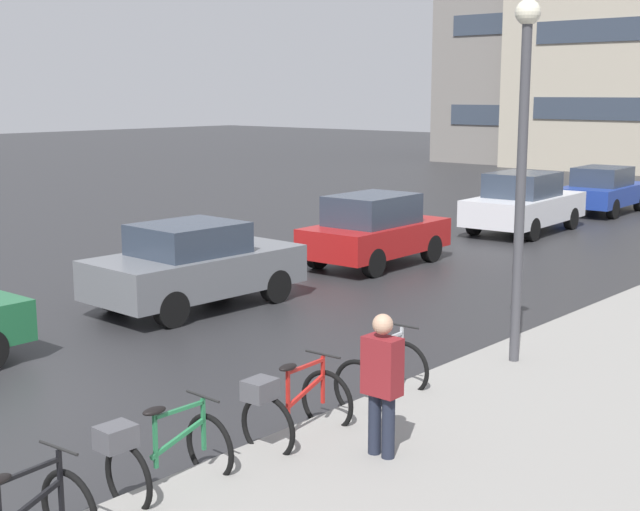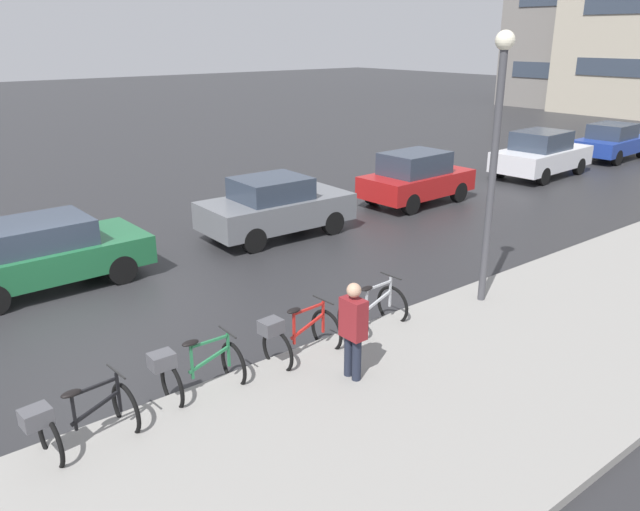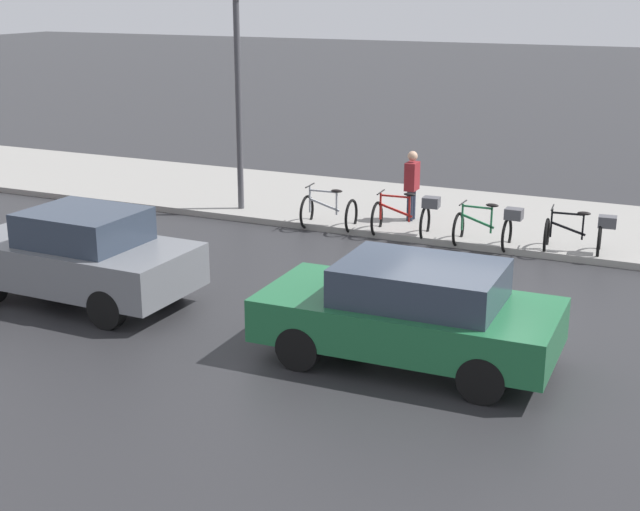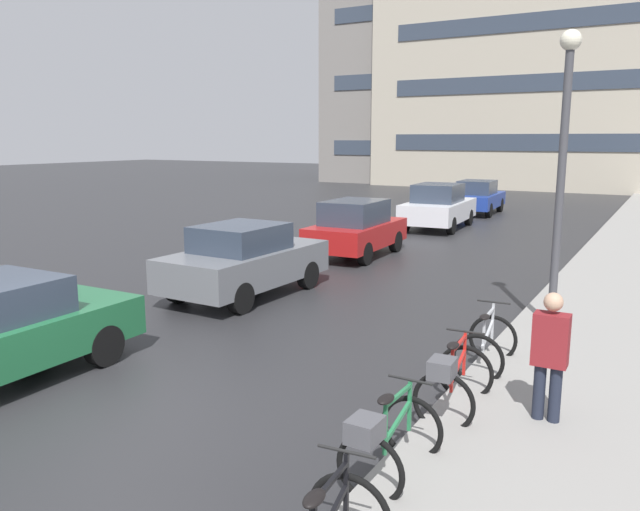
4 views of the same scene
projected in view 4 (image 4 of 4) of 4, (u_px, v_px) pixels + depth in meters
The scene contains 12 objects.
ground_plane at pixel (91, 421), 7.69m from camera, with size 140.00×140.00×0.00m, color #28282B.
bicycle_second at pixel (386, 440), 6.16m from camera, with size 0.74×1.34×0.98m.
bicycle_third at pixel (452, 381), 7.64m from camera, with size 0.83×1.41×1.01m.
bicycle_farthest at pixel (486, 346), 9.21m from camera, with size 0.82×1.15×0.99m.
car_grey at pixel (244, 260), 13.70m from camera, with size 1.97×4.06×1.60m.
car_red at pixel (356, 228), 18.32m from camera, with size 1.91×3.83×1.66m.
car_white at pixel (438, 207), 23.97m from camera, with size 2.21×4.46×1.72m.
car_blue at pixel (477, 197), 28.67m from camera, with size 2.03×4.10×1.53m.
pedestrian at pixel (550, 354), 7.27m from camera, with size 0.40×0.25×1.70m.
streetlamp at pixel (563, 150), 10.56m from camera, with size 0.35×0.35×5.19m.
building_facade_main at pixel (547, 61), 43.53m from camera, with size 22.45×9.73×17.54m.
building_facade_side at pixel (439, 85), 48.84m from camera, with size 15.92×10.32×15.13m.
Camera 4 is at (6.04, -4.79, 3.44)m, focal length 35.00 mm.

